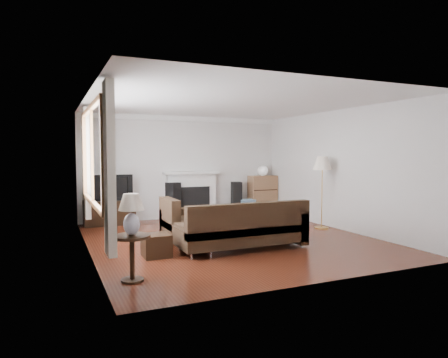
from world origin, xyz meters
name	(u,v)px	position (x,y,z in m)	size (l,w,h in m)	color
room	(231,172)	(0.00, 0.00, 1.25)	(5.10, 5.60, 2.54)	#522012
window	(92,156)	(-2.45, -0.20, 1.55)	(0.12, 2.74, 1.54)	brown
curtain_near	(109,169)	(-2.40, -1.72, 1.40)	(0.10, 0.35, 2.10)	beige
curtain_far	(87,163)	(-2.40, 1.32, 1.40)	(0.10, 0.35, 2.10)	beige
fireplace	(191,195)	(0.15, 2.64, 0.57)	(1.40, 0.26, 1.15)	white
tv_stand	(109,212)	(-1.84, 2.47, 0.27)	(1.09, 0.49, 0.55)	black
television	(109,187)	(-1.84, 2.47, 0.83)	(1.00, 0.13, 0.58)	black
speaker_left	(173,201)	(-0.34, 2.53, 0.45)	(0.25, 0.30, 0.90)	black
speaker_right	(236,199)	(1.35, 2.55, 0.43)	(0.24, 0.29, 0.86)	black
bookshelf	(263,195)	(2.10, 2.53, 0.50)	(0.73, 0.35, 1.01)	#885F3F
globe_lamp	(263,171)	(2.10, 2.53, 1.14)	(0.27, 0.27, 0.27)	white
sectional_sofa	(241,227)	(-0.16, -0.78, 0.38)	(2.33, 1.70, 0.75)	black
coffee_table	(215,222)	(-0.08, 0.55, 0.23)	(1.19, 0.65, 0.47)	#A2844D
footstool	(156,245)	(-1.58, -0.70, 0.17)	(0.41, 0.41, 0.35)	black
floor_lamp	(322,193)	(2.21, 0.18, 0.76)	(0.39, 0.39, 1.53)	#C79245
side_table	(132,258)	(-2.15, -1.74, 0.29)	(0.46, 0.46, 0.58)	black
table_lamp	(131,215)	(-2.15, -1.74, 0.83)	(0.31, 0.31, 0.51)	silver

